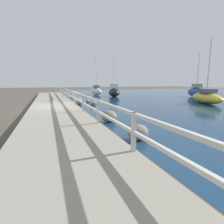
% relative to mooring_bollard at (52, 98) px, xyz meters
% --- Properties ---
extents(ground_plane, '(120.00, 120.00, 0.00)m').
position_rel_mooring_bollard_xyz_m(ground_plane, '(0.04, -3.59, -0.53)').
color(ground_plane, '#4C473D').
extents(dock_walkway, '(3.27, 36.00, 0.29)m').
position_rel_mooring_bollard_xyz_m(dock_walkway, '(0.04, -3.59, -0.39)').
color(dock_walkway, gray).
rests_on(dock_walkway, ground).
extents(railing, '(0.10, 32.50, 0.99)m').
position_rel_mooring_bollard_xyz_m(railing, '(1.57, -3.59, 0.44)').
color(railing, beige).
rests_on(railing, dock_walkway).
extents(boulder_far_strip, '(0.79, 0.71, 0.59)m').
position_rel_mooring_bollard_xyz_m(boulder_far_strip, '(2.50, -8.81, -0.24)').
color(boulder_far_strip, slate).
rests_on(boulder_far_strip, ground).
extents(boulder_mid_strip, '(0.57, 0.51, 0.43)m').
position_rel_mooring_bollard_xyz_m(boulder_mid_strip, '(2.77, 6.97, -0.32)').
color(boulder_mid_strip, gray).
rests_on(boulder_mid_strip, ground).
extents(boulder_near_dock, '(0.74, 0.67, 0.56)m').
position_rel_mooring_bollard_xyz_m(boulder_near_dock, '(2.52, -11.81, -0.25)').
color(boulder_near_dock, slate).
rests_on(boulder_near_dock, ground).
extents(boulder_water_edge, '(0.68, 0.61, 0.51)m').
position_rel_mooring_bollard_xyz_m(boulder_water_edge, '(3.31, -2.15, -0.28)').
color(boulder_water_edge, gray).
rests_on(boulder_water_edge, ground).
extents(boulder_upstream, '(0.77, 0.69, 0.58)m').
position_rel_mooring_bollard_xyz_m(boulder_upstream, '(2.31, -1.03, -0.24)').
color(boulder_upstream, gray).
rests_on(boulder_upstream, ground).
extents(boulder_downstream, '(0.44, 0.39, 0.33)m').
position_rel_mooring_bollard_xyz_m(boulder_downstream, '(3.40, 0.23, -0.37)').
color(boulder_downstream, gray).
rests_on(boulder_downstream, ground).
extents(mooring_bollard, '(0.25, 0.25, 0.49)m').
position_rel_mooring_bollard_xyz_m(mooring_bollard, '(0.00, 0.00, 0.00)').
color(mooring_bollard, gray).
rests_on(mooring_bollard, dock_walkway).
extents(sailboat_blue, '(2.13, 4.17, 5.66)m').
position_rel_mooring_bollard_xyz_m(sailboat_blue, '(18.51, 1.23, 0.21)').
color(sailboat_blue, '#2D4C9E').
rests_on(sailboat_blue, water_surface).
extents(sailboat_white, '(1.42, 3.26, 6.13)m').
position_rel_mooring_bollard_xyz_m(sailboat_white, '(6.91, 9.78, 0.11)').
color(sailboat_white, white).
rests_on(sailboat_white, water_surface).
extents(sailboat_black, '(2.15, 3.55, 5.28)m').
position_rel_mooring_bollard_xyz_m(sailboat_black, '(8.33, 5.76, 0.17)').
color(sailboat_black, black).
rests_on(sailboat_black, water_surface).
extents(sailboat_yellow, '(3.12, 5.09, 6.02)m').
position_rel_mooring_bollard_xyz_m(sailboat_yellow, '(13.85, -4.51, 0.05)').
color(sailboat_yellow, gold).
rests_on(sailboat_yellow, water_surface).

